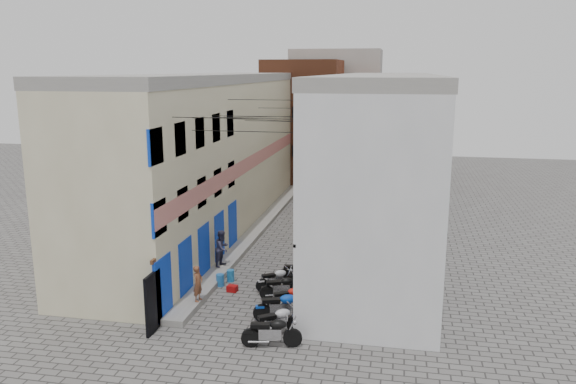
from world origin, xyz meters
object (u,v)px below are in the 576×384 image
Objects in this scene: motorcycle_b at (277,320)px; water_jug_far at (231,276)px; motorcycle_e at (282,286)px; water_jug_near at (220,280)px; motorcycle_d at (289,297)px; person_a at (198,283)px; person_b at (222,248)px; motorcycle_c at (282,305)px; motorcycle_g at (299,271)px; red_crate at (232,288)px; motorcycle_f at (276,278)px; motorcycle_a at (272,330)px.

motorcycle_b reaches higher than water_jug_far.
motorcycle_e is 3.55× the size of water_jug_near.
person_a is at bearing -112.56° from motorcycle_d.
motorcycle_b is 1.18× the size of person_b.
motorcycle_c is 4.63m from water_jug_far.
motorcycle_g is 1.37× the size of person_a.
motorcycle_d reaches higher than water_jug_near.
motorcycle_d is 5.37m from person_b.
motorcycle_d is 0.96× the size of motorcycle_e.
motorcycle_e is 1.83m from motorcycle_g.
motorcycle_b is 4.79× the size of red_crate.
motorcycle_f is 1.91m from red_crate.
water_jug_near reaches higher than water_jug_far.
red_crate is (-2.74, 4.43, -0.47)m from motorcycle_a.
motorcycle_a is at bearing -55.09° from water_jug_near.
motorcycle_g reaches higher than water_jug_near.
person_b is (-3.90, 5.90, 0.52)m from motorcycle_b.
motorcycle_f is 3.49m from person_b.
motorcycle_d is at bearing -27.71° from water_jug_near.
motorcycle_a is 5.08m from motorcycle_f.
motorcycle_a is 6.01m from water_jug_near.
motorcycle_c is 2.07m from motorcycle_e.
person_b reaches higher than motorcycle_g.
motorcycle_c is 3.58m from person_a.
person_a is 2.13m from red_crate.
person_a reaches higher than motorcycle_f.
water_jug_far is at bearing -139.03° from motorcycle_e.
water_jug_near is 0.86m from red_crate.
motorcycle_c is 1.19× the size of motorcycle_f.
motorcycle_f is 4.30× the size of red_crate.
motorcycle_c is (-0.09, 1.23, 0.04)m from motorcycle_b.
person_b reaches higher than motorcycle_f.
motorcycle_a is at bearing -58.29° from red_crate.
motorcycle_g is at bearing 146.87° from motorcycle_e.
water_jug_near is (0.47, -1.83, -0.84)m from person_b.
motorcycle_a is 0.96× the size of motorcycle_c.
motorcycle_a is 1.44× the size of person_a.
motorcycle_a is 1.14× the size of motorcycle_d.
motorcycle_d is 2.79m from motorcycle_g.
water_jug_near is at bearing -126.19° from motorcycle_e.
motorcycle_b is at bearing -2.61° from motorcycle_g.
motorcycle_f is (-0.95, 4.99, -0.08)m from motorcycle_a.
motorcycle_g is 3.93m from person_b.
motorcycle_b is at bearing -56.05° from water_jug_far.
motorcycle_c is at bearing -17.24° from motorcycle_f.
motorcycle_e is 2.30m from red_crate.
motorcycle_a is 6.38m from water_jug_far.
motorcycle_g is (0.39, 1.79, 0.03)m from motorcycle_e.
person_b is 4.04× the size of red_crate.
motorcycle_c is at bearing -127.20° from person_b.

